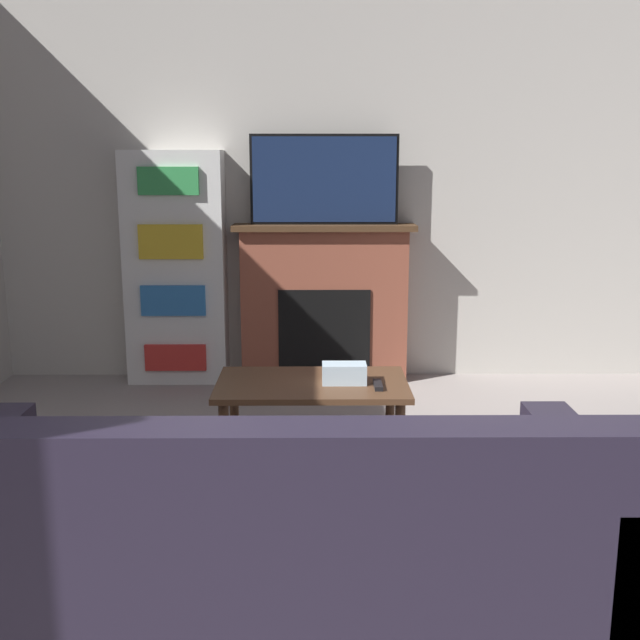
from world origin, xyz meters
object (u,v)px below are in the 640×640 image
Objects in this scene: tv at (324,180)px; coffee_table at (312,393)px; couch at (271,574)px; fireplace at (324,302)px; bookshelf at (176,269)px.

tv is 1.05× the size of coffee_table.
coffee_table is (0.12, 1.55, 0.09)m from couch.
couch reaches higher than coffee_table.
fireplace is 0.86m from tv.
tv reaches higher than couch.
fireplace is at bearing 1.23° from bookshelf.
coffee_table is 1.87m from bookshelf.
coffee_table is at bearing -58.41° from bookshelf.
couch is at bearing -94.54° from coffee_table.
tv is at bearing -90.00° from fireplace.
couch is at bearing -93.77° from tv.
bookshelf is at bearing 121.59° from coffee_table.
fireplace is 1.31× the size of coffee_table.
coffee_table is (-0.08, -1.57, -0.17)m from fireplace.
coffee_table is at bearing -93.01° from tv.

